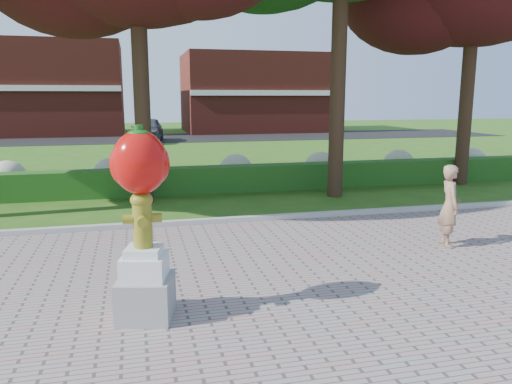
# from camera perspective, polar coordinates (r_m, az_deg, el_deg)

# --- Properties ---
(ground) EXTENTS (100.00, 100.00, 0.00)m
(ground) POSITION_cam_1_polar(r_m,az_deg,el_deg) (8.94, 1.66, -8.26)
(ground) COLOR #2D5A16
(ground) RESTS_ON ground
(curb) EXTENTS (40.00, 0.18, 0.15)m
(curb) POSITION_cam_1_polar(r_m,az_deg,el_deg) (11.72, -2.23, -3.23)
(curb) COLOR #ADADA5
(curb) RESTS_ON ground
(lawn_hedge) EXTENTS (24.00, 0.70, 0.80)m
(lawn_hedge) POSITION_cam_1_polar(r_m,az_deg,el_deg) (15.52, -5.20, 1.45)
(lawn_hedge) COLOR #164313
(lawn_hedge) RESTS_ON ground
(hydrangea_row) EXTENTS (20.10, 1.10, 0.99)m
(hydrangea_row) POSITION_cam_1_polar(r_m,az_deg,el_deg) (16.56, -3.77, 2.59)
(hydrangea_row) COLOR #ADAE85
(hydrangea_row) RESTS_ON ground
(street) EXTENTS (50.00, 8.00, 0.02)m
(street) POSITION_cam_1_polar(r_m,az_deg,el_deg) (36.33, -10.19, 6.09)
(street) COLOR black
(street) RESTS_ON ground
(building_left) EXTENTS (14.00, 8.00, 7.00)m
(building_left) POSITION_cam_1_polar(r_m,az_deg,el_deg) (42.85, -24.60, 10.67)
(building_left) COLOR maroon
(building_left) RESTS_ON ground
(building_right) EXTENTS (12.00, 8.00, 6.40)m
(building_right) POSITION_cam_1_polar(r_m,az_deg,el_deg) (43.37, -0.06, 11.23)
(building_right) COLOR maroon
(building_right) RESTS_ON ground
(hydrant_sculpture) EXTENTS (0.83, 0.83, 2.54)m
(hydrant_sculpture) POSITION_cam_1_polar(r_m,az_deg,el_deg) (6.54, -12.86, -3.04)
(hydrant_sculpture) COLOR gray
(hydrant_sculpture) RESTS_ON walkway
(woman) EXTENTS (0.54, 0.67, 1.61)m
(woman) POSITION_cam_1_polar(r_m,az_deg,el_deg) (10.38, 21.26, -1.47)
(woman) COLOR #9E765A
(woman) RESTS_ON walkway
(parked_car) EXTENTS (2.43, 4.88, 1.60)m
(parked_car) POSITION_cam_1_polar(r_m,az_deg,el_deg) (33.22, -12.35, 6.98)
(parked_car) COLOR #464A4F
(parked_car) RESTS_ON street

